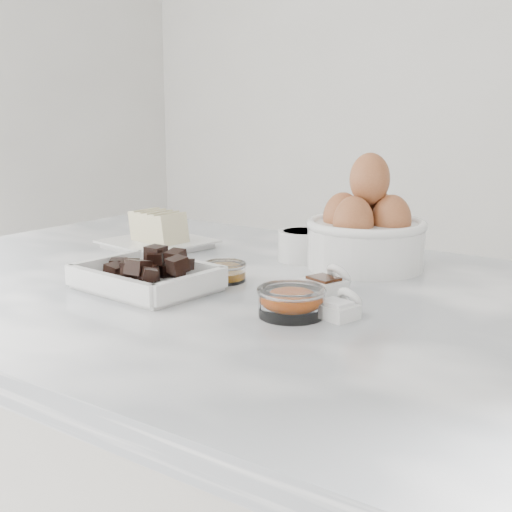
% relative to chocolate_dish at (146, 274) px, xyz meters
% --- Properties ---
extents(marble_slab, '(1.20, 0.80, 0.04)m').
position_rel_chocolate_dish_xyz_m(marble_slab, '(0.08, 0.09, -0.04)').
color(marble_slab, white).
rests_on(marble_slab, cabinet).
extents(chocolate_dish, '(0.20, 0.16, 0.05)m').
position_rel_chocolate_dish_xyz_m(chocolate_dish, '(0.00, 0.00, 0.00)').
color(chocolate_dish, white).
rests_on(chocolate_dish, marble_slab).
extents(butter_plate, '(0.19, 0.19, 0.07)m').
position_rel_chocolate_dish_xyz_m(butter_plate, '(-0.19, 0.22, 0.00)').
color(butter_plate, white).
rests_on(butter_plate, marble_slab).
extents(sugar_ramekin, '(0.08, 0.08, 0.05)m').
position_rel_chocolate_dish_xyz_m(sugar_ramekin, '(0.08, 0.29, 0.01)').
color(sugar_ramekin, white).
rests_on(sugar_ramekin, marble_slab).
extents(egg_bowl, '(0.19, 0.19, 0.18)m').
position_rel_chocolate_dish_xyz_m(egg_bowl, '(0.19, 0.30, 0.04)').
color(egg_bowl, white).
rests_on(egg_bowl, marble_slab).
extents(honey_bowl, '(0.07, 0.07, 0.03)m').
position_rel_chocolate_dish_xyz_m(honey_bowl, '(0.06, 0.10, -0.01)').
color(honey_bowl, white).
rests_on(honey_bowl, marble_slab).
extents(zest_bowl, '(0.09, 0.09, 0.04)m').
position_rel_chocolate_dish_xyz_m(zest_bowl, '(0.24, 0.01, -0.00)').
color(zest_bowl, white).
rests_on(zest_bowl, marble_slab).
extents(vanilla_spoon, '(0.07, 0.08, 0.04)m').
position_rel_chocolate_dish_xyz_m(vanilla_spoon, '(0.22, 0.13, -0.01)').
color(vanilla_spoon, white).
rests_on(vanilla_spoon, marble_slab).
extents(salt_spoon, '(0.06, 0.07, 0.04)m').
position_rel_chocolate_dish_xyz_m(salt_spoon, '(0.29, 0.04, -0.01)').
color(salt_spoon, white).
rests_on(salt_spoon, marble_slab).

